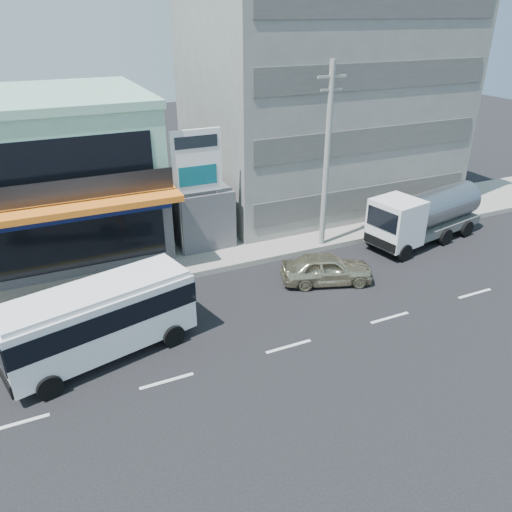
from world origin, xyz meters
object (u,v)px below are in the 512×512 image
(tanker_truck, at_px, (423,215))
(concrete_building, at_px, (319,96))
(utility_pole_near, at_px, (327,159))
(satellite_dish, at_px, (197,183))
(motorcycle_rider, at_px, (154,290))
(minibus, at_px, (99,316))
(sedan, at_px, (327,268))
(billboard, at_px, (197,169))
(shop_building, at_px, (35,179))

(tanker_truck, bearing_deg, concrete_building, 100.31)
(concrete_building, xyz_separation_m, utility_pole_near, (-4.00, -7.60, -1.85))
(satellite_dish, xyz_separation_m, motorcycle_rider, (-4.00, -5.48, -2.90))
(concrete_building, height_order, motorcycle_rider, concrete_building)
(satellite_dish, bearing_deg, concrete_building, 21.80)
(concrete_building, relative_size, tanker_truck, 2.01)
(minibus, distance_m, motorcycle_rider, 4.24)
(utility_pole_near, height_order, sedan, utility_pole_near)
(utility_pole_near, relative_size, minibus, 1.34)
(concrete_building, height_order, sedan, concrete_building)
(minibus, distance_m, sedan, 11.06)
(billboard, bearing_deg, tanker_truck, -15.62)
(billboard, xyz_separation_m, tanker_truck, (12.18, -3.40, -3.30))
(billboard, bearing_deg, shop_building, 147.68)
(utility_pole_near, bearing_deg, billboard, 164.52)
(motorcycle_rider, bearing_deg, concrete_building, 34.11)
(satellite_dish, distance_m, billboard, 2.31)
(minibus, height_order, sedan, minibus)
(concrete_building, distance_m, sedan, 14.00)
(shop_building, height_order, tanker_truck, shop_building)
(billboard, bearing_deg, satellite_dish, 74.48)
(satellite_dish, distance_m, utility_pole_near, 7.17)
(tanker_truck, bearing_deg, satellite_dish, 155.97)
(utility_pole_near, xyz_separation_m, tanker_truck, (5.68, -1.60, -3.52))
(billboard, distance_m, tanker_truck, 13.07)
(utility_pole_near, distance_m, tanker_truck, 6.87)
(shop_building, bearing_deg, minibus, -83.87)
(satellite_dish, xyz_separation_m, billboard, (-0.50, -1.80, 1.35))
(satellite_dish, distance_m, minibus, 11.01)
(billboard, bearing_deg, utility_pole_near, -15.48)
(shop_building, height_order, billboard, shop_building)
(billboard, distance_m, utility_pole_near, 6.75)
(utility_pole_near, relative_size, sedan, 2.24)
(shop_building, distance_m, concrete_building, 18.28)
(satellite_dish, height_order, sedan, satellite_dish)
(minibus, bearing_deg, sedan, 7.31)
(motorcycle_rider, bearing_deg, billboard, 46.45)
(billboard, bearing_deg, minibus, -133.13)
(sedan, xyz_separation_m, tanker_truck, (7.52, 1.89, 0.87))
(satellite_dish, relative_size, minibus, 0.20)
(sedan, relative_size, motorcycle_rider, 2.18)
(concrete_building, xyz_separation_m, billboard, (-10.50, -5.80, -2.07))
(concrete_building, xyz_separation_m, motorcycle_rider, (-14.00, -9.48, -6.33))
(satellite_dish, height_order, minibus, satellite_dish)
(shop_building, relative_size, concrete_building, 0.77)
(sedan, height_order, motorcycle_rider, motorcycle_rider)
(sedan, bearing_deg, minibus, 115.92)
(concrete_building, distance_m, tanker_truck, 10.79)
(utility_pole_near, bearing_deg, shop_building, 154.94)
(concrete_building, distance_m, satellite_dish, 11.30)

